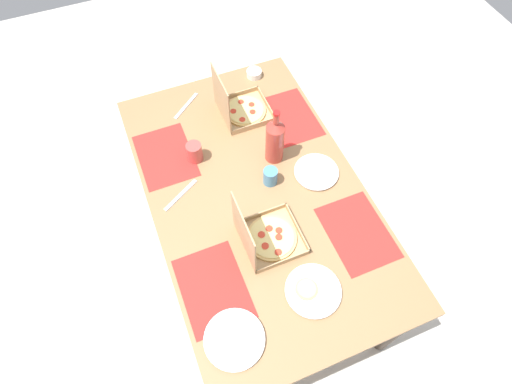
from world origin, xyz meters
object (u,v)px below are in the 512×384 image
Objects in this scene: soda_bottle at (275,140)px; pizza_box_center at (266,237)px; plate_far_right at (316,172)px; cup_red at (270,176)px; cup_dark at (195,152)px; pizza_box_corner_right at (240,108)px; condiment_bowl at (254,73)px; plate_near_left at (234,339)px; plate_far_left at (312,291)px.

pizza_box_center is at bearing 152.02° from soda_bottle.
pizza_box_center is at bearing 123.29° from plate_far_right.
cup_dark is (0.27, 0.29, 0.01)m from cup_red.
soda_bottle is at bearing -170.90° from pizza_box_corner_right.
pizza_box_center is 0.57m from cup_dark.
plate_far_right is at bearing -138.07° from soda_bottle.
pizza_box_corner_right is 0.35m from soda_bottle.
condiment_bowl is at bearing -12.15° from soda_bottle.
plate_far_left is (0.06, -0.36, 0.00)m from plate_near_left.
soda_bottle reaches higher than plate_near_left.
plate_near_left is 2.35× the size of cup_dark.
plate_far_left is 1.08× the size of plate_far_right.
pizza_box_center is 3.24× the size of cup_red.
plate_near_left is at bearing 146.78° from soda_bottle.
plate_far_right is (-0.50, -0.20, -0.04)m from pizza_box_corner_right.
pizza_box_corner_right is at bearing -58.37° from cup_dark.
condiment_bowl is (0.70, -0.20, -0.03)m from cup_red.
cup_dark is 1.19× the size of condiment_bowl.
cup_red is at bearing -26.72° from pizza_box_center.
pizza_box_center is 3.40× the size of condiment_bowl.
cup_dark is (0.83, 0.24, 0.04)m from plate_far_left.
condiment_bowl is (0.24, -0.18, -0.03)m from pizza_box_corner_right.
plate_near_left is at bearing 99.31° from plate_far_left.
cup_red is (0.62, -0.42, 0.04)m from plate_near_left.
plate_near_left is at bearing 146.26° from cup_red.
pizza_box_corner_right is at bearing -2.90° from cup_red.
soda_bottle is (0.75, -0.49, 0.12)m from plate_near_left.
plate_far_left reaches higher than plate_near_left.
pizza_box_center is 0.30m from plate_far_left.
plate_far_right is 2.41× the size of cup_red.
cup_red is (0.56, -0.05, 0.04)m from plate_far_left.
cup_dark is at bearing 131.59° from condiment_bowl.
plate_near_left is 0.90m from cup_dark.
pizza_box_corner_right is 0.37m from cup_dark.
plate_near_left is 0.91m from soda_bottle.
plate_near_left is at bearing 155.06° from condiment_bowl.
pizza_box_center is 0.44m from plate_near_left.
pizza_box_center is at bearing 17.80° from plate_far_left.
pizza_box_corner_right is at bearing 22.25° from plate_far_right.
plate_far_right is at bearing -56.71° from pizza_box_center.
plate_far_left is at bearing 174.77° from cup_red.
pizza_box_center is 0.44m from plate_far_right.
pizza_box_corner_right is (0.74, -0.16, -0.00)m from pizza_box_center.
soda_bottle is 3.61× the size of cup_red.
cup_red is at bearing 149.36° from soda_bottle.
pizza_box_corner_right is at bearing -22.10° from plate_near_left.
soda_bottle is at bearing -33.22° from plate_near_left.
cup_dark is at bearing 15.95° from plate_far_left.
plate_far_right is 0.26m from soda_bottle.
pizza_box_corner_right is 2.82× the size of cup_dark.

